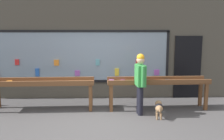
{
  "coord_description": "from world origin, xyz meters",
  "views": [
    {
      "loc": [
        0.14,
        -5.96,
        2.32
      ],
      "look_at": [
        0.32,
        0.9,
        1.19
      ],
      "focal_mm": 40.0,
      "sensor_mm": 36.0,
      "label": 1
    }
  ],
  "objects": [
    {
      "name": "shopfront_facade",
      "position": [
        -0.01,
        2.39,
        1.81
      ],
      "size": [
        8.59,
        0.29,
        3.69
      ],
      "color": "#4C473D",
      "rests_on": "ground_plane"
    },
    {
      "name": "display_table_left",
      "position": [
        -1.67,
        1.1,
        0.73
      ],
      "size": [
        2.96,
        0.7,
        0.9
      ],
      "color": "brown",
      "rests_on": "ground_plane"
    },
    {
      "name": "ground_plane",
      "position": [
        0.0,
        0.0,
        0.0
      ],
      "size": [
        40.0,
        40.0,
        0.0
      ],
      "primitive_type": "plane",
      "color": "#474444"
    },
    {
      "name": "small_dog",
      "position": [
        1.55,
        0.33,
        0.28
      ],
      "size": [
        0.26,
        0.61,
        0.41
      ],
      "rotation": [
        0.0,
        0.0,
        1.43
      ],
      "color": "#99724C",
      "rests_on": "ground_plane"
    },
    {
      "name": "person_browsing",
      "position": [
        1.08,
        0.61,
        0.98
      ],
      "size": [
        0.27,
        0.66,
        1.67
      ],
      "rotation": [
        0.0,
        0.0,
        1.68
      ],
      "color": "black",
      "rests_on": "ground_plane"
    },
    {
      "name": "display_table_right",
      "position": [
        1.67,
        1.11,
        0.74
      ],
      "size": [
        2.96,
        0.65,
        0.92
      ],
      "color": "brown",
      "rests_on": "ground_plane"
    }
  ]
}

